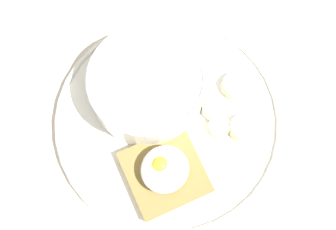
{
  "coord_description": "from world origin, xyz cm",
  "views": [
    {
      "loc": [
        12.27,
        11.93,
        58.49
      ],
      "look_at": [
        0.0,
        0.0,
        5.0
      ],
      "focal_mm": 50.0,
      "sensor_mm": 36.0,
      "label": 1
    }
  ],
  "objects_px": {
    "oatmeal_bowl": "(147,86)",
    "banana_slice_right": "(236,86)",
    "toast_slice": "(165,173)",
    "banana_slice_front": "(215,108)",
    "poached_egg": "(164,169)",
    "banana_slice_left": "(219,127)",
    "banana_slice_back": "(242,128)"
  },
  "relations": [
    {
      "from": "poached_egg",
      "to": "toast_slice",
      "type": "bearing_deg",
      "value": 102.64
    },
    {
      "from": "banana_slice_left",
      "to": "banana_slice_right",
      "type": "relative_size",
      "value": 0.79
    },
    {
      "from": "toast_slice",
      "to": "banana_slice_right",
      "type": "xyz_separation_m",
      "value": [
        -0.14,
        -0.01,
        -0.0
      ]
    },
    {
      "from": "poached_egg",
      "to": "banana_slice_left",
      "type": "relative_size",
      "value": 1.53
    },
    {
      "from": "banana_slice_left",
      "to": "banana_slice_right",
      "type": "bearing_deg",
      "value": -158.4
    },
    {
      "from": "toast_slice",
      "to": "banana_slice_front",
      "type": "xyz_separation_m",
      "value": [
        -0.1,
        -0.01,
        -0.0
      ]
    },
    {
      "from": "oatmeal_bowl",
      "to": "banana_slice_right",
      "type": "relative_size",
      "value": 3.01
    },
    {
      "from": "toast_slice",
      "to": "banana_slice_back",
      "type": "distance_m",
      "value": 0.11
    },
    {
      "from": "toast_slice",
      "to": "banana_slice_right",
      "type": "relative_size",
      "value": 2.44
    },
    {
      "from": "oatmeal_bowl",
      "to": "banana_slice_left",
      "type": "height_order",
      "value": "oatmeal_bowl"
    },
    {
      "from": "toast_slice",
      "to": "banana_slice_left",
      "type": "distance_m",
      "value": 0.09
    },
    {
      "from": "toast_slice",
      "to": "banana_slice_left",
      "type": "height_order",
      "value": "toast_slice"
    },
    {
      "from": "banana_slice_left",
      "to": "banana_slice_back",
      "type": "height_order",
      "value": "banana_slice_back"
    },
    {
      "from": "banana_slice_left",
      "to": "banana_slice_right",
      "type": "height_order",
      "value": "banana_slice_right"
    },
    {
      "from": "toast_slice",
      "to": "banana_slice_front",
      "type": "bearing_deg",
      "value": -172.99
    },
    {
      "from": "banana_slice_left",
      "to": "banana_slice_back",
      "type": "relative_size",
      "value": 0.88
    },
    {
      "from": "oatmeal_bowl",
      "to": "banana_slice_back",
      "type": "relative_size",
      "value": 3.36
    },
    {
      "from": "banana_slice_front",
      "to": "banana_slice_back",
      "type": "xyz_separation_m",
      "value": [
        -0.0,
        0.04,
        0.0
      ]
    },
    {
      "from": "toast_slice",
      "to": "poached_egg",
      "type": "xyz_separation_m",
      "value": [
        0.0,
        -0.0,
        0.02
      ]
    },
    {
      "from": "poached_egg",
      "to": "banana_slice_left",
      "type": "distance_m",
      "value": 0.09
    },
    {
      "from": "poached_egg",
      "to": "banana_slice_right",
      "type": "height_order",
      "value": "poached_egg"
    },
    {
      "from": "oatmeal_bowl",
      "to": "banana_slice_left",
      "type": "relative_size",
      "value": 3.82
    },
    {
      "from": "oatmeal_bowl",
      "to": "banana_slice_left",
      "type": "distance_m",
      "value": 0.1
    },
    {
      "from": "toast_slice",
      "to": "oatmeal_bowl",
      "type": "bearing_deg",
      "value": -123.89
    },
    {
      "from": "banana_slice_right",
      "to": "banana_slice_left",
      "type": "bearing_deg",
      "value": 21.6
    },
    {
      "from": "banana_slice_left",
      "to": "banana_slice_right",
      "type": "distance_m",
      "value": 0.06
    },
    {
      "from": "poached_egg",
      "to": "banana_slice_right",
      "type": "xyz_separation_m",
      "value": [
        -0.14,
        -0.01,
        -0.02
      ]
    },
    {
      "from": "toast_slice",
      "to": "banana_slice_right",
      "type": "bearing_deg",
      "value": -174.5
    },
    {
      "from": "banana_slice_back",
      "to": "banana_slice_right",
      "type": "distance_m",
      "value": 0.06
    },
    {
      "from": "oatmeal_bowl",
      "to": "toast_slice",
      "type": "relative_size",
      "value": 1.24
    },
    {
      "from": "oatmeal_bowl",
      "to": "banana_slice_back",
      "type": "distance_m",
      "value": 0.13
    },
    {
      "from": "poached_egg",
      "to": "banana_slice_back",
      "type": "xyz_separation_m",
      "value": [
        -0.1,
        0.03,
        -0.02
      ]
    }
  ]
}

